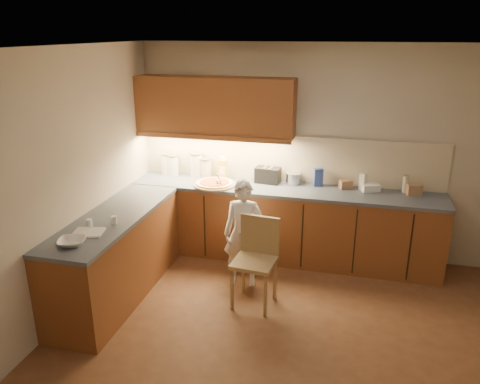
{
  "coord_description": "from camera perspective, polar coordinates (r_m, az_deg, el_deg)",
  "views": [
    {
      "loc": [
        0.42,
        -3.62,
        2.73
      ],
      "look_at": [
        -0.8,
        1.2,
        1.0
      ],
      "focal_mm": 35.0,
      "sensor_mm": 36.0,
      "label": 1
    }
  ],
  "objects": [
    {
      "name": "upper_cabinets",
      "position": [
        5.77,
        -3.11,
        10.37
      ],
      "size": [
        1.95,
        0.36,
        0.73
      ],
      "color": "brown",
      "rests_on": "ground"
    },
    {
      "name": "spice_jar_b",
      "position": [
        4.77,
        -15.13,
        -3.32
      ],
      "size": [
        0.08,
        0.08,
        0.08
      ],
      "primitive_type": "cylinder",
      "rotation": [
        0.0,
        0.0,
        0.43
      ],
      "color": "white",
      "rests_on": "l_counter"
    },
    {
      "name": "tall_jar",
      "position": [
        5.79,
        19.5,
        0.94
      ],
      "size": [
        0.07,
        0.07,
        0.21
      ],
      "rotation": [
        0.0,
        0.0,
        -0.41
      ],
      "color": "silver",
      "rests_on": "l_counter"
    },
    {
      "name": "steel_pot",
      "position": [
        5.81,
        6.47,
        1.67
      ],
      "size": [
        0.19,
        0.19,
        0.14
      ],
      "color": "silver",
      "rests_on": "l_counter"
    },
    {
      "name": "canister_b",
      "position": [
        6.19,
        -8.18,
        3.3
      ],
      "size": [
        0.15,
        0.15,
        0.27
      ],
      "rotation": [
        0.0,
        0.0,
        -0.17
      ],
      "color": "white",
      "rests_on": "l_counter"
    },
    {
      "name": "mixing_bowl",
      "position": [
        4.42,
        -19.81,
        -5.76
      ],
      "size": [
        0.31,
        0.31,
        0.06
      ],
      "primitive_type": "imported",
      "rotation": [
        0.0,
        0.0,
        0.33
      ],
      "color": "white",
      "rests_on": "l_counter"
    },
    {
      "name": "dough_cloth",
      "position": [
        4.62,
        -18.0,
        -4.71
      ],
      "size": [
        0.31,
        0.27,
        0.02
      ],
      "primitive_type": "cube",
      "rotation": [
        0.0,
        0.0,
        0.22
      ],
      "color": "silver",
      "rests_on": "l_counter"
    },
    {
      "name": "flat_pack",
      "position": [
        5.74,
        15.58,
        0.54
      ],
      "size": [
        0.25,
        0.21,
        0.08
      ],
      "primitive_type": "cube",
      "rotation": [
        0.0,
        0.0,
        0.37
      ],
      "color": "white",
      "rests_on": "l_counter"
    },
    {
      "name": "l_counter",
      "position": [
        5.53,
        -1.12,
        -5.02
      ],
      "size": [
        3.77,
        2.62,
        0.92
      ],
      "color": "brown",
      "rests_on": "ground"
    },
    {
      "name": "card_box_b",
      "position": [
        5.76,
        20.44,
        0.3
      ],
      "size": [
        0.19,
        0.16,
        0.13
      ],
      "primitive_type": "cube",
      "rotation": [
        0.0,
        0.0,
        0.21
      ],
      "color": "#A57F59",
      "rests_on": "l_counter"
    },
    {
      "name": "white_bottle",
      "position": [
        5.75,
        14.71,
        1.22
      ],
      "size": [
        0.09,
        0.09,
        0.2
      ],
      "primitive_type": "cube",
      "rotation": [
        0.0,
        0.0,
        -0.42
      ],
      "color": "white",
      "rests_on": "l_counter"
    },
    {
      "name": "oil_jug",
      "position": [
        5.95,
        -2.08,
        2.84
      ],
      "size": [
        0.11,
        0.09,
        0.3
      ],
      "rotation": [
        0.0,
        0.0,
        -0.19
      ],
      "color": "gold",
      "rests_on": "l_counter"
    },
    {
      "name": "canister_a",
      "position": [
        6.22,
        -8.96,
        3.41
      ],
      "size": [
        0.14,
        0.14,
        0.28
      ],
      "rotation": [
        0.0,
        0.0,
        0.37
      ],
      "color": "white",
      "rests_on": "l_counter"
    },
    {
      "name": "room",
      "position": [
        3.79,
        7.31,
        2.91
      ],
      "size": [
        4.54,
        4.5,
        2.62
      ],
      "color": "brown",
      "rests_on": "ground"
    },
    {
      "name": "toaster",
      "position": [
        5.82,
        3.41,
        2.07
      ],
      "size": [
        0.32,
        0.21,
        0.2
      ],
      "rotation": [
        0.0,
        0.0,
        -0.12
      ],
      "color": "black",
      "rests_on": "l_counter"
    },
    {
      "name": "child",
      "position": [
        5.16,
        0.45,
        -5.1
      ],
      "size": [
        0.47,
        0.33,
        1.22
      ],
      "primitive_type": "imported",
      "rotation": [
        0.0,
        0.0,
        0.1
      ],
      "color": "white",
      "rests_on": "ground"
    },
    {
      "name": "pizza_on_board",
      "position": [
        5.74,
        -3.11,
        1.02
      ],
      "size": [
        0.51,
        0.51,
        0.21
      ],
      "rotation": [
        0.0,
        0.0,
        -0.22
      ],
      "color": "tan",
      "rests_on": "l_counter"
    },
    {
      "name": "card_box_a",
      "position": [
        5.76,
        12.76,
        0.91
      ],
      "size": [
        0.17,
        0.15,
        0.1
      ],
      "primitive_type": "cube",
      "rotation": [
        0.0,
        0.0,
        0.42
      ],
      "color": "#9A7153",
      "rests_on": "l_counter"
    },
    {
      "name": "blue_box",
      "position": [
        5.77,
        9.49,
        1.79
      ],
      "size": [
        0.13,
        0.11,
        0.22
      ],
      "primitive_type": "cube",
      "rotation": [
        0.0,
        0.0,
        0.37
      ],
      "color": "#314895",
      "rests_on": "l_counter"
    },
    {
      "name": "wooden_chair",
      "position": [
        4.86,
        2.02,
        -7.67
      ],
      "size": [
        0.45,
        0.45,
        0.92
      ],
      "rotation": [
        0.0,
        0.0,
        -0.1
      ],
      "color": "tan",
      "rests_on": "ground"
    },
    {
      "name": "canister_c",
      "position": [
        6.07,
        -5.33,
        3.34
      ],
      "size": [
        0.17,
        0.17,
        0.32
      ],
      "rotation": [
        0.0,
        0.0,
        -0.35
      ],
      "color": "white",
      "rests_on": "l_counter"
    },
    {
      "name": "backsplash",
      "position": [
        5.86,
        5.94,
        4.05
      ],
      "size": [
        3.75,
        0.02,
        0.58
      ],
      "primitive_type": "cube",
      "color": "beige",
      "rests_on": "l_counter"
    },
    {
      "name": "canister_d",
      "position": [
        6.05,
        -4.19,
        2.99
      ],
      "size": [
        0.16,
        0.16,
        0.25
      ],
      "rotation": [
        0.0,
        0.0,
        -0.18
      ],
      "color": "beige",
      "rests_on": "l_counter"
    },
    {
      "name": "spice_jar_a",
      "position": [
        4.76,
        -17.9,
        -3.63
      ],
      "size": [
        0.07,
        0.07,
        0.08
      ],
      "primitive_type": "cylinder",
      "rotation": [
        0.0,
        0.0,
        -0.23
      ],
      "color": "white",
      "rests_on": "l_counter"
    }
  ]
}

